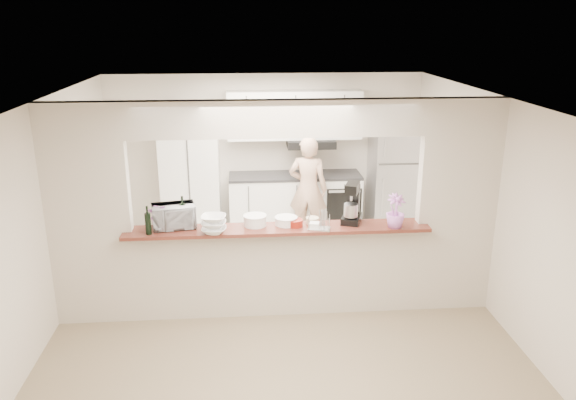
{
  "coord_description": "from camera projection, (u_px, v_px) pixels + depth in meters",
  "views": [
    {
      "loc": [
        -0.36,
        -5.89,
        3.3
      ],
      "look_at": [
        0.14,
        0.3,
        1.29
      ],
      "focal_mm": 35.0,
      "sensor_mm": 36.0,
      "label": 1
    }
  ],
  "objects": [
    {
      "name": "bar_counter",
      "position": [
        278.0,
        268.0,
        6.45
      ],
      "size": [
        3.4,
        0.38,
        1.09
      ],
      "color": "beige",
      "rests_on": "floor"
    },
    {
      "name": "plate_stack_b",
      "position": [
        286.0,
        221.0,
        6.32
      ],
      "size": [
        0.26,
        0.26,
        0.09
      ],
      "color": "white",
      "rests_on": "bar_counter"
    },
    {
      "name": "flower_right",
      "position": [
        395.0,
        211.0,
        6.2
      ],
      "size": [
        0.27,
        0.27,
        0.38
      ],
      "primitive_type": "imported",
      "rotation": [
        0.0,
        0.0,
        0.32
      ],
      "color": "#DA75D5",
      "rests_on": "bar_counter"
    },
    {
      "name": "tan_bowl",
      "position": [
        312.0,
        220.0,
        6.36
      ],
      "size": [
        0.15,
        0.15,
        0.07
      ],
      "primitive_type": "cylinder",
      "color": "#C7B28C",
      "rests_on": "bar_counter"
    },
    {
      "name": "flower_left",
      "position": [
        160.0,
        215.0,
        6.2
      ],
      "size": [
        0.32,
        0.29,
        0.29
      ],
      "primitive_type": "imported",
      "rotation": [
        0.0,
        0.0,
        -0.28
      ],
      "color": "#E579D2",
      "rests_on": "bar_counter"
    },
    {
      "name": "person",
      "position": [
        308.0,
        190.0,
        8.58
      ],
      "size": [
        0.68,
        0.54,
        1.63
      ],
      "primitive_type": "imported",
      "rotation": [
        0.0,
        0.0,
        2.85
      ],
      "color": "tan",
      "rests_on": "floor"
    },
    {
      "name": "floor",
      "position": [
        278.0,
        312.0,
        6.63
      ],
      "size": [
        6.0,
        6.0,
        0.0
      ],
      "primitive_type": "plane",
      "color": "gray",
      "rests_on": "ground"
    },
    {
      "name": "refrigerator",
      "position": [
        394.0,
        179.0,
        9.04
      ],
      "size": [
        0.75,
        0.7,
        1.7
      ],
      "primitive_type": "cube",
      "color": "#ABABB0",
      "rests_on": "floor"
    },
    {
      "name": "partition",
      "position": [
        277.0,
        192.0,
        6.18
      ],
      "size": [
        5.0,
        0.15,
        2.5
      ],
      "color": "beige",
      "rests_on": "floor"
    },
    {
      "name": "wine_bottle_a",
      "position": [
        183.0,
        215.0,
        6.24
      ],
      "size": [
        0.07,
        0.07,
        0.35
      ],
      "color": "black",
      "rests_on": "bar_counter"
    },
    {
      "name": "kitchen_cabinets",
      "position": [
        255.0,
        173.0,
        8.9
      ],
      "size": [
        3.15,
        0.62,
        2.25
      ],
      "color": "white",
      "rests_on": "floor"
    },
    {
      "name": "serving_bowls",
      "position": [
        214.0,
        225.0,
        6.05
      ],
      "size": [
        0.3,
        0.3,
        0.2
      ],
      "primitive_type": "imported",
      "rotation": [
        0.0,
        0.0,
        -0.14
      ],
      "color": "white",
      "rests_on": "bar_counter"
    },
    {
      "name": "wine_bottle_b",
      "position": [
        148.0,
        223.0,
        6.01
      ],
      "size": [
        0.06,
        0.06,
        0.32
      ],
      "color": "black",
      "rests_on": "bar_counter"
    },
    {
      "name": "tile_overlay",
      "position": [
        271.0,
        259.0,
        8.1
      ],
      "size": [
        5.0,
        2.9,
        0.01
      ],
      "primitive_type": "cube",
      "color": "beige",
      "rests_on": "floor"
    },
    {
      "name": "toaster_oven",
      "position": [
        174.0,
        216.0,
        6.22
      ],
      "size": [
        0.52,
        0.4,
        0.26
      ],
      "primitive_type": "imported",
      "rotation": [
        0.0,
        0.0,
        0.2
      ],
      "color": "#ACACB1",
      "rests_on": "bar_counter"
    },
    {
      "name": "red_bowl",
      "position": [
        295.0,
        223.0,
        6.27
      ],
      "size": [
        0.17,
        0.17,
        0.08
      ],
      "primitive_type": "cylinder",
      "color": "maroon",
      "rests_on": "bar_counter"
    },
    {
      "name": "plate_stack_a",
      "position": [
        255.0,
        220.0,
        6.29
      ],
      "size": [
        0.26,
        0.26,
        0.12
      ],
      "color": "white",
      "rests_on": "bar_counter"
    },
    {
      "name": "stand_mixer",
      "position": [
        352.0,
        204.0,
        6.36
      ],
      "size": [
        0.29,
        0.36,
        0.47
      ],
      "color": "black",
      "rests_on": "bar_counter"
    },
    {
      "name": "utensil_caddy",
      "position": [
        319.0,
        221.0,
        6.16
      ],
      "size": [
        0.27,
        0.19,
        0.23
      ],
      "color": "silver",
      "rests_on": "bar_counter"
    }
  ]
}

